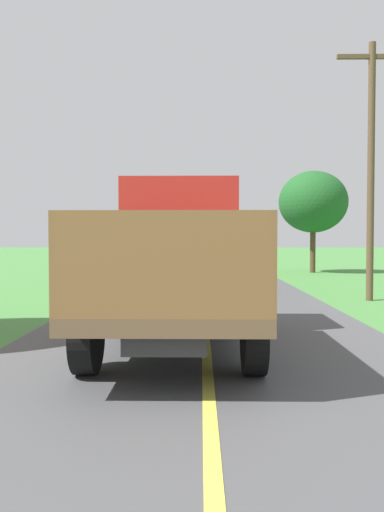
{
  "coord_description": "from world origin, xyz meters",
  "views": [
    {
      "loc": [
        -0.09,
        3.05,
        1.8
      ],
      "look_at": [
        -0.28,
        14.6,
        1.4
      ],
      "focal_mm": 36.97,
      "sensor_mm": 36.0,
      "label": 1
    }
  ],
  "objects_px": {
    "utility_pole_roadside": "(371,162)",
    "roadside_tree_mid_right": "(313,202)",
    "banana_truck_far": "(189,247)",
    "banana_truck_near": "(178,257)"
  },
  "relations": [
    {
      "from": "utility_pole_roadside",
      "to": "roadside_tree_mid_right",
      "type": "height_order",
      "value": "utility_pole_roadside"
    },
    {
      "from": "banana_truck_near",
      "to": "banana_truck_far",
      "type": "bearing_deg",
      "value": 90.23
    },
    {
      "from": "banana_truck_far",
      "to": "roadside_tree_mid_right",
      "type": "relative_size",
      "value": 1.11
    },
    {
      "from": "banana_truck_far",
      "to": "utility_pole_roadside",
      "type": "xyz_separation_m",
      "value": [
        5.27,
        -4.07,
        2.47
      ]
    },
    {
      "from": "banana_truck_near",
      "to": "roadside_tree_mid_right",
      "type": "relative_size",
      "value": 1.11
    },
    {
      "from": "banana_truck_far",
      "to": "roadside_tree_mid_right",
      "type": "height_order",
      "value": "roadside_tree_mid_right"
    },
    {
      "from": "utility_pole_roadside",
      "to": "roadside_tree_mid_right",
      "type": "relative_size",
      "value": 1.4
    },
    {
      "from": "banana_truck_far",
      "to": "utility_pole_roadside",
      "type": "relative_size",
      "value": 0.8
    },
    {
      "from": "banana_truck_far",
      "to": "banana_truck_near",
      "type": "bearing_deg",
      "value": -89.77
    },
    {
      "from": "banana_truck_near",
      "to": "roadside_tree_mid_right",
      "type": "distance_m",
      "value": 19.31
    }
  ]
}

